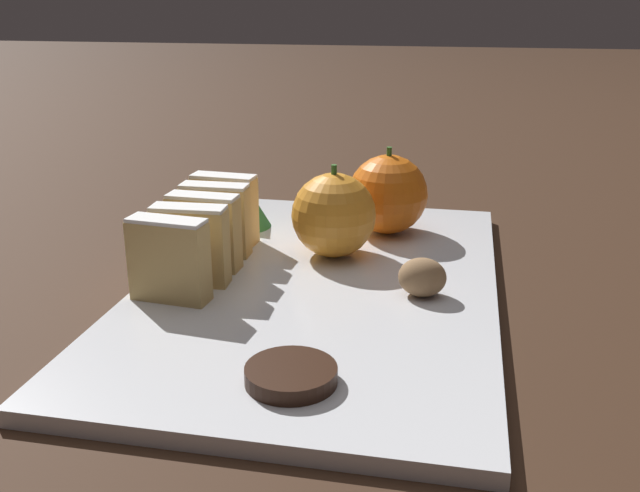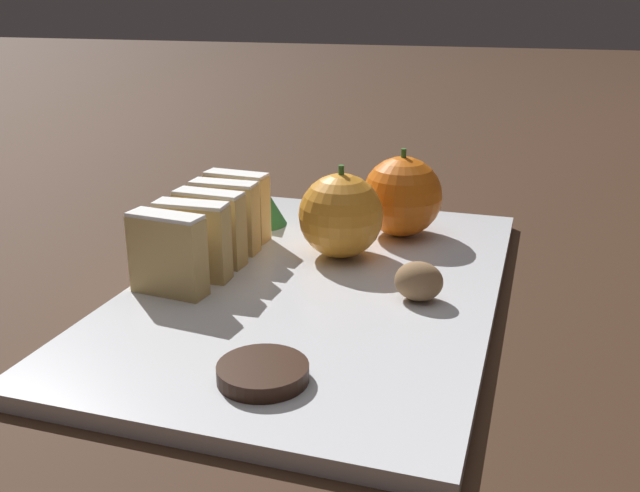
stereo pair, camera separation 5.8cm
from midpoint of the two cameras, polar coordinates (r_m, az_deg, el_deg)
The scene contains 12 objects.
ground_plane at distance 0.60m, azimuth -2.79°, elevation -3.86°, with size 6.00×6.00×0.00m, color #382316.
serving_platter at distance 0.59m, azimuth -2.80°, elevation -3.33°, with size 0.29×0.46×0.01m.
stollen_slice_front at distance 0.56m, azimuth -14.92°, elevation -1.13°, with size 0.06×0.03×0.07m.
stollen_slice_second at distance 0.59m, azimuth -13.14°, elevation 0.01°, with size 0.06×0.02×0.07m.
stollen_slice_third at distance 0.62m, azimuth -11.94°, elevation 1.07°, with size 0.06×0.02×0.07m.
stollen_slice_fourth at distance 0.65m, azimuth -10.91°, elevation 2.03°, with size 0.06×0.02×0.07m.
stollen_slice_fifth at distance 0.68m, azimuth -10.07°, elevation 2.91°, with size 0.06×0.03×0.07m.
orange_near at distance 0.70m, azimuth 3.09°, elevation 4.11°, with size 0.08×0.08×0.09m.
orange_far at distance 0.63m, azimuth -1.72°, elevation 2.45°, with size 0.08×0.08×0.08m.
walnut at distance 0.56m, azimuth 5.25°, elevation -2.56°, with size 0.04×0.03×0.03m.
chocolate_cookie at distance 0.44m, azimuth -6.16°, elevation -10.31°, with size 0.06×0.06×0.01m.
evergreen_sprig at distance 0.73m, azimuth -8.40°, elevation 3.35°, with size 0.05×0.05×0.05m.
Camera 1 is at (0.11, -0.54, 0.24)m, focal length 40.00 mm.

